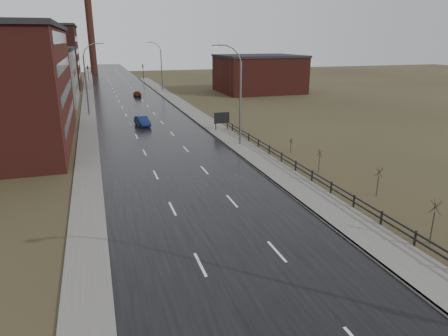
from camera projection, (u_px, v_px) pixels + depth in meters
road at (140, 114)px, 65.99m from camera, size 14.00×300.00×0.06m
sidewalk_right at (241, 147)px, 45.85m from camera, size 3.20×180.00×0.18m
curb_right at (229, 148)px, 45.40m from camera, size 0.16×180.00×0.18m
sidewalk_left at (88, 117)px, 63.58m from camera, size 2.40×260.00×0.12m
warehouse_mid at (31, 76)px, 75.42m from camera, size 16.32×20.40×10.50m
warehouse_far at (23, 57)px, 100.36m from camera, size 26.52×24.48×15.50m
building_right at (259, 74)px, 93.50m from camera, size 18.36×16.32×8.50m
smokestack at (90, 29)px, 141.01m from camera, size 2.70×2.70×30.70m
streetlight_right_mid at (238, 95)px, 44.97m from camera, size 3.36×0.28×11.35m
streetlight_left at (88, 79)px, 63.77m from camera, size 3.36×0.28×11.35m
streetlight_right_far at (160, 66)px, 93.88m from camera, size 3.36×0.28×11.35m
guardrail at (336, 189)px, 31.04m from camera, size 0.10×53.05×1.10m
shrub_c at (433, 221)px, 23.73m from camera, size 0.67×0.70×2.83m
shrub_d at (378, 181)px, 31.20m from camera, size 0.55×0.58×2.33m
shrub_e at (319, 160)px, 37.06m from camera, size 0.51×0.54×2.14m
shrub_f at (291, 145)px, 43.35m from camera, size 0.40×0.41×1.63m
billboard at (222, 118)px, 53.66m from camera, size 2.15×0.17×2.53m
traffic_light_left at (87, 66)px, 116.59m from camera, size 0.58×2.73×5.30m
traffic_light_right at (143, 65)px, 121.28m from camera, size 0.58×2.73×5.30m
car_near at (142, 122)px, 56.85m from camera, size 2.00×4.32×1.37m
car_far at (137, 94)px, 86.67m from camera, size 1.52×3.74×1.27m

